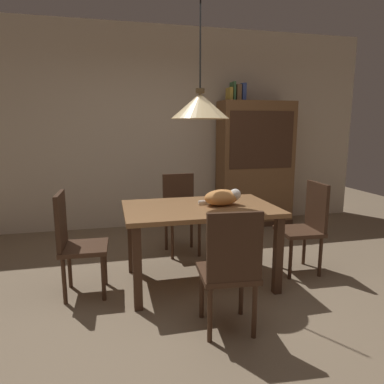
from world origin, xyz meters
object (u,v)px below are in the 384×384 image
(hutch_bookcase, at_px, (255,167))
(chair_left_side, at_px, (75,240))
(cat_sleeping, at_px, (223,197))
(chair_near_front, at_px, (230,267))
(pendant_lamp, at_px, (200,106))
(chair_far_back, at_px, (180,210))
(book_yellow_short, at_px, (229,94))
(book_brown_thick, at_px, (237,93))
(dining_table, at_px, (200,217))
(book_green_slim, at_px, (233,91))
(chair_right_side, at_px, (306,223))
(book_blue_wide, at_px, (242,92))

(hutch_bookcase, bearing_deg, chair_left_side, -143.88)
(chair_left_side, relative_size, cat_sleeping, 2.37)
(chair_near_front, xyz_separation_m, chair_left_side, (-1.12, 0.88, 0.00))
(pendant_lamp, relative_size, hutch_bookcase, 0.70)
(pendant_lamp, bearing_deg, chair_far_back, 90.28)
(hutch_bookcase, relative_size, book_yellow_short, 9.25)
(chair_near_front, relative_size, book_brown_thick, 3.88)
(dining_table, height_order, book_brown_thick, book_brown_thick)
(dining_table, distance_m, cat_sleeping, 0.29)
(book_green_slim, xyz_separation_m, book_brown_thick, (0.06, 0.00, -0.02))
(dining_table, relative_size, chair_right_side, 1.51)
(chair_near_front, bearing_deg, chair_left_side, 141.87)
(book_brown_thick, bearing_deg, chair_right_side, -86.46)
(chair_left_side, distance_m, book_yellow_short, 3.07)
(hutch_bookcase, bearing_deg, book_blue_wide, 179.64)
(chair_right_side, xyz_separation_m, book_green_slim, (-0.17, 1.80, 1.47))
(chair_right_side, bearing_deg, cat_sleeping, -179.80)
(book_brown_thick, bearing_deg, book_yellow_short, 180.00)
(chair_right_side, height_order, book_yellow_short, book_yellow_short)
(chair_left_side, height_order, book_blue_wide, book_blue_wide)
(cat_sleeping, bearing_deg, hutch_bookcase, 58.43)
(chair_right_side, xyz_separation_m, chair_far_back, (-1.13, 0.88, 0.00))
(book_brown_thick, bearing_deg, cat_sleeping, -113.71)
(hutch_bookcase, xyz_separation_m, book_green_slim, (-0.38, 0.00, 1.09))
(chair_right_side, height_order, hutch_bookcase, hutch_bookcase)
(chair_far_back, xyz_separation_m, book_yellow_short, (0.91, 0.92, 1.43))
(book_green_slim, bearing_deg, book_blue_wide, 0.00)
(hutch_bookcase, xyz_separation_m, book_yellow_short, (-0.43, 0.00, 1.05))
(cat_sleeping, bearing_deg, chair_far_back, 104.42)
(hutch_bookcase, bearing_deg, book_green_slim, 179.77)
(cat_sleeping, bearing_deg, chair_near_front, -104.77)
(book_brown_thick, bearing_deg, chair_near_front, -110.91)
(chair_left_side, xyz_separation_m, cat_sleeping, (1.35, -0.01, 0.32))
(cat_sleeping, height_order, book_blue_wide, book_blue_wide)
(dining_table, xyz_separation_m, book_brown_thick, (1.02, 1.80, 1.31))
(book_yellow_short, bearing_deg, book_brown_thick, 0.00)
(chair_left_side, xyz_separation_m, book_green_slim, (2.08, 1.80, 1.47))
(chair_left_side, distance_m, cat_sleeping, 1.39)
(chair_near_front, xyz_separation_m, book_green_slim, (0.96, 2.68, 1.47))
(hutch_bookcase, distance_m, book_blue_wide, 1.11)
(pendant_lamp, bearing_deg, chair_near_front, -90.42)
(hutch_bookcase, height_order, book_brown_thick, book_brown_thick)
(book_yellow_short, height_order, book_blue_wide, book_blue_wide)
(chair_far_back, relative_size, book_brown_thick, 3.88)
(chair_near_front, relative_size, book_blue_wide, 3.88)
(chair_far_back, distance_m, book_brown_thick, 2.00)
(chair_left_side, xyz_separation_m, hutch_bookcase, (2.46, 1.80, 0.38))
(chair_right_side, bearing_deg, dining_table, 179.81)
(chair_left_side, height_order, cat_sleeping, chair_left_side)
(pendant_lamp, relative_size, book_brown_thick, 5.42)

